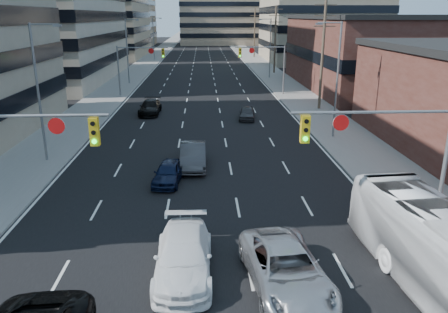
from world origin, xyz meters
The scene contains 26 objects.
road_surface centered at (0.00, 130.00, 0.01)m, with size 18.00×300.00×0.02m, color black.
sidewalk_left centered at (-11.50, 130.00, 0.07)m, with size 5.00×300.00×0.15m, color slate.
sidewalk_right centered at (11.50, 130.00, 0.07)m, with size 5.00×300.00×0.15m, color slate.
office_left_far centered at (-24.00, 100.00, 8.00)m, with size 20.00×30.00×16.00m, color gray.
storefront_right_mid centered at (24.00, 50.00, 4.50)m, with size 20.00×30.00×9.00m, color #472119.
office_right_far centered at (25.00, 88.00, 7.00)m, with size 22.00×28.00×14.00m, color gray.
bg_block_left centered at (-28.00, 140.00, 10.00)m, with size 24.00×24.00×20.00m, color #ADA089.
bg_block_right centered at (32.00, 130.00, 6.00)m, with size 22.00×22.00×12.00m, color gray.
signal_near_left centered at (-7.45, 8.00, 4.33)m, with size 6.59×0.33×6.00m.
signal_near_right centered at (7.45, 8.00, 4.33)m, with size 6.59×0.33×6.00m.
signal_far_left centered at (-7.68, 45.00, 4.30)m, with size 6.09×0.33×6.00m.
signal_far_right centered at (7.68, 45.00, 4.30)m, with size 6.09×0.33×6.00m.
utility_pole_block centered at (12.20, 36.00, 5.78)m, with size 2.20×0.28×11.00m.
utility_pole_midblock centered at (12.20, 66.00, 5.78)m, with size 2.20×0.28×11.00m.
utility_pole_distant centered at (12.20, 96.00, 5.78)m, with size 2.20×0.28×11.00m.
streetlight_left_near centered at (-10.34, 20.00, 5.05)m, with size 2.03×0.22×9.00m.
streetlight_left_mid centered at (-10.34, 55.00, 5.05)m, with size 2.03×0.22×9.00m.
streetlight_left_far centered at (-10.34, 90.00, 5.05)m, with size 2.03×0.22×9.00m.
streetlight_right_near centered at (10.34, 25.00, 5.05)m, with size 2.03×0.22×9.00m.
streetlight_right_far centered at (10.34, 60.00, 5.05)m, with size 2.03×0.22×9.00m.
white_van centered at (-0.72, 6.08, 0.76)m, with size 2.12×5.22×1.52m, color white.
silver_suv centered at (2.98, 5.00, 0.77)m, with size 2.57×5.57×1.55m, color #AAABAF.
sedan_blue centered at (-2.00, 15.68, 0.64)m, with size 1.50×3.73×1.27m, color black.
sedan_grey_center centered at (-0.60, 18.45, 0.76)m, with size 1.62×4.64×1.53m, color #353437.
sedan_black_far centered at (-5.20, 34.68, 0.69)m, with size 1.95×4.79×1.39m, color black.
sedan_grey_right centered at (4.24, 31.95, 0.61)m, with size 1.44×3.58×1.22m, color #313134.
Camera 1 is at (0.11, -8.49, 9.41)m, focal length 35.00 mm.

